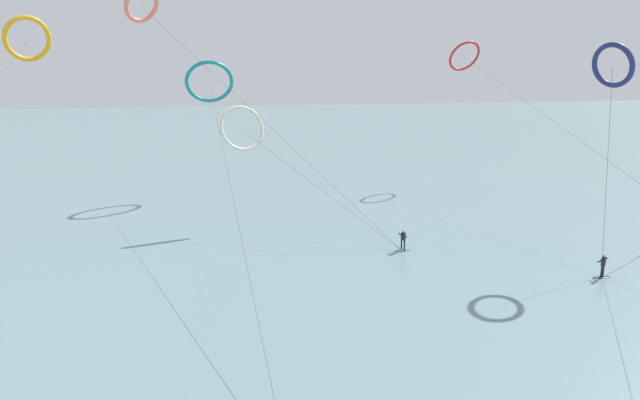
{
  "coord_description": "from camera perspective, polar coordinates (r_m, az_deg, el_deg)",
  "views": [
    {
      "loc": [
        -6.17,
        -8.42,
        14.11
      ],
      "look_at": [
        0.0,
        20.01,
        7.17
      ],
      "focal_mm": 31.15,
      "sensor_mm": 36.0,
      "label": 1
    }
  ],
  "objects": [
    {
      "name": "sea_water",
      "position": [
        114.47,
        -9.12,
        6.2
      ],
      "size": [
        400.0,
        200.0,
        0.08
      ],
      "primitive_type": "cube",
      "color": "slate",
      "rests_on": "ground"
    },
    {
      "name": "surfer_emerald",
      "position": [
        44.17,
        8.53,
        -4.24
      ],
      "size": [
        1.4,
        0.72,
        1.7
      ],
      "rotation": [
        0.0,
        0.0,
        5.3
      ],
      "color": "#199351",
      "rests_on": "ground"
    },
    {
      "name": "surfer_charcoal",
      "position": [
        42.83,
        27.05,
        -6.18
      ],
      "size": [
        1.4,
        0.7,
        1.7
      ],
      "rotation": [
        0.0,
        0.0,
        0.52
      ],
      "color": "black",
      "rests_on": "ground"
    },
    {
      "name": "kite_ivory",
      "position": [
        50.37,
        -8.0,
        7.31
      ],
      "size": [
        13.73,
        12.11,
        10.89
      ],
      "rotation": [
        0.0,
        0.0,
        0.31
      ],
      "color": "silver",
      "rests_on": "ground"
    },
    {
      "name": "kite_coral",
      "position": [
        53.85,
        -17.83,
        18.54
      ],
      "size": [
        21.58,
        15.96,
        21.12
      ],
      "rotation": [
        0.0,
        0.0,
        3.81
      ],
      "color": "#EA7260",
      "rests_on": "ground"
    },
    {
      "name": "kite_navy",
      "position": [
        46.04,
        27.87,
        12.12
      ],
      "size": [
        3.8,
        6.45,
        15.94
      ],
      "rotation": [
        0.0,
        0.0,
        1.85
      ],
      "color": "navy",
      "rests_on": "ground"
    },
    {
      "name": "kite_crimson",
      "position": [
        72.66,
        14.66,
        14.07
      ],
      "size": [
        4.45,
        52.08,
        17.34
      ],
      "rotation": [
        0.0,
        0.0,
        3.29
      ],
      "color": "red",
      "rests_on": "ground"
    },
    {
      "name": "kite_teal",
      "position": [
        63.69,
        -11.3,
        11.8
      ],
      "size": [
        5.35,
        49.24,
        14.99
      ],
      "rotation": [
        0.0,
        0.0,
        3.16
      ],
      "color": "teal",
      "rests_on": "ground"
    },
    {
      "name": "kite_amber",
      "position": [
        52.8,
        -27.88,
        14.4
      ],
      "size": [
        4.2,
        38.54,
        18.31
      ],
      "rotation": [
        0.0,
        0.0,
        3.66
      ],
      "color": "orange",
      "rests_on": "ground"
    }
  ]
}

